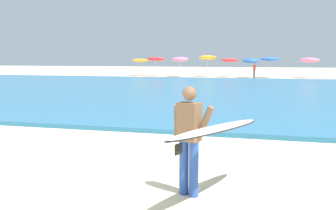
{
  "coord_description": "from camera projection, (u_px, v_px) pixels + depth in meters",
  "views": [
    {
      "loc": [
        3.4,
        -5.38,
        2.17
      ],
      "look_at": [
        1.26,
        2.71,
        1.1
      ],
      "focal_mm": 39.97,
      "sensor_mm": 36.0,
      "label": 1
    }
  ],
  "objects": [
    {
      "name": "ground_plane",
      "position": [
        55.0,
        187.0,
        6.3
      ],
      "size": [
        160.0,
        160.0,
        0.0
      ],
      "primitive_type": "plane",
      "color": "beige"
    },
    {
      "name": "sea",
      "position": [
        212.0,
        90.0,
        24.18
      ],
      "size": [
        120.0,
        28.0,
        0.14
      ],
      "primitive_type": "cube",
      "color": "teal",
      "rests_on": "ground"
    },
    {
      "name": "surfer_with_board",
      "position": [
        202.0,
        133.0,
        5.66
      ],
      "size": [
        1.34,
        2.46,
        1.73
      ],
      "color": "#284CA3",
      "rests_on": "ground"
    },
    {
      "name": "beach_umbrella_0",
      "position": [
        140.0,
        60.0,
        44.39
      ],
      "size": [
        1.95,
        1.97,
        2.07
      ],
      "color": "beige",
      "rests_on": "ground"
    },
    {
      "name": "beach_umbrella_1",
      "position": [
        156.0,
        59.0,
        43.52
      ],
      "size": [
        2.07,
        2.09,
        2.28
      ],
      "color": "beige",
      "rests_on": "ground"
    },
    {
      "name": "beach_umbrella_2",
      "position": [
        180.0,
        59.0,
        41.8
      ],
      "size": [
        1.88,
        1.91,
        2.3
      ],
      "color": "beige",
      "rests_on": "ground"
    },
    {
      "name": "beach_umbrella_3",
      "position": [
        208.0,
        58.0,
        42.25
      ],
      "size": [
        1.99,
        2.01,
        2.47
      ],
      "color": "beige",
      "rests_on": "ground"
    },
    {
      "name": "beach_umbrella_4",
      "position": [
        229.0,
        60.0,
        41.27
      ],
      "size": [
        2.01,
        2.01,
        2.07
      ],
      "color": "beige",
      "rests_on": "ground"
    },
    {
      "name": "beach_umbrella_5",
      "position": [
        251.0,
        61.0,
        40.18
      ],
      "size": [
        1.75,
        1.8,
        2.19
      ],
      "color": "beige",
      "rests_on": "ground"
    },
    {
      "name": "beach_umbrella_6",
      "position": [
        270.0,
        59.0,
        39.81
      ],
      "size": [
        1.99,
        1.99,
        2.22
      ],
      "color": "beige",
      "rests_on": "ground"
    },
    {
      "name": "beach_umbrella_7",
      "position": [
        310.0,
        60.0,
        39.23
      ],
      "size": [
        2.08,
        2.09,
        2.18
      ],
      "color": "beige",
      "rests_on": "ground"
    },
    {
      "name": "beachgoer_near_row_left",
      "position": [
        254.0,
        70.0,
        39.75
      ],
      "size": [
        0.32,
        0.2,
        1.58
      ],
      "color": "#383842",
      "rests_on": "ground"
    }
  ]
}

